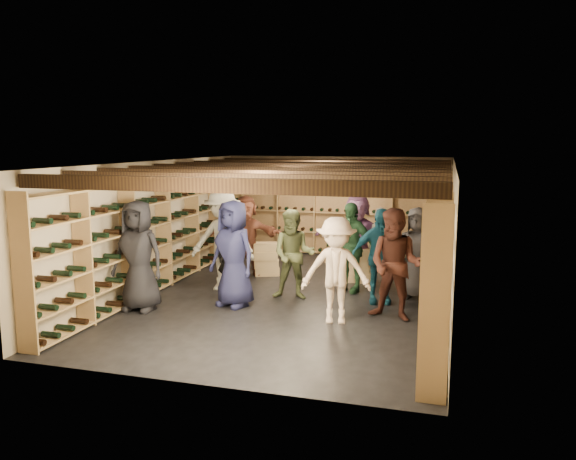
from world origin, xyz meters
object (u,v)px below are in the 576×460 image
Objects in this scene: person_0 at (138,256)px; person_4 at (380,256)px; crate_stack_left at (266,259)px; person_8 at (395,265)px; crate_loose at (337,260)px; person_11 at (357,238)px; person_5 at (246,236)px; person_10 at (350,247)px; crate_stack_right at (359,265)px; person_6 at (233,254)px; person_9 at (223,240)px; person_2 at (294,255)px; person_12 at (417,253)px; person_7 at (382,248)px; person_1 at (233,256)px; person_3 at (336,271)px.

person_0 is 1.11× the size of person_4.
crate_stack_left is 0.39× the size of person_8.
person_4 is (1.29, -2.92, 0.74)m from crate_loose.
person_4 is 0.93× the size of person_11.
person_10 is at bearing -34.86° from person_5.
crate_stack_left is 0.37× the size of person_0.
crate_stack_right is 1.72m from crate_loose.
crate_loose is 4.01m from person_6.
person_0 is 4.28m from person_11.
crate_stack_right is 0.41× the size of person_10.
person_11 is (-0.06, 0.00, 0.54)m from crate_stack_right.
person_9 reaches higher than crate_stack_right.
person_4 is 0.87× the size of person_9.
crate_stack_left reaches higher than crate_loose.
person_5 is (0.86, 2.76, -0.08)m from person_0.
person_6 reaches higher than person_2.
crate_stack_left is at bearing 66.56° from person_0.
person_12 is at bearing -38.51° from crate_stack_right.
person_0 is at bearing -137.87° from crate_stack_right.
person_7 is 0.94× the size of person_12.
crate_loose is 0.26× the size of person_9.
crate_stack_left is 1.90m from person_2.
person_1 is at bearing -139.13° from crate_stack_right.
person_7 is (2.48, 1.44, 0.02)m from person_1.
person_9 is at bearing 139.79° from person_3.
person_10 reaches higher than crate_loose.
crate_loose is at bearing 27.16° from person_5.
person_4 is at bearing -133.40° from person_12.
person_4 is 2.50m from person_6.
person_6 is 2.84m from person_11.
person_6 reaches higher than person_1.
person_8 reaches higher than crate_stack_left.
crate_stack_left is at bearing 78.01° from person_1.
crate_stack_right is at bearing 150.39° from person_12.
person_1 is at bearing 175.06° from person_4.
person_8 reaches higher than person_4.
person_5 is (-1.41, 1.40, 0.04)m from person_2.
person_3 is 2.39m from person_7.
person_5 is at bearing 122.27° from person_3.
crate_loose is at bearing 79.54° from person_2.
person_6 is 1.02× the size of person_11.
person_4 reaches higher than crate_loose.
person_9 is at bearing 164.47° from person_2.
person_9 is (-1.43, 0.22, 0.16)m from person_2.
person_9 is at bearing -149.91° from person_10.
person_0 is 1.04× the size of person_11.
person_0 reaches higher than person_12.
person_8 is (2.84, -2.25, 0.54)m from crate_stack_left.
person_0 reaches higher than crate_loose.
person_12 is (0.60, 0.47, -0.01)m from person_4.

